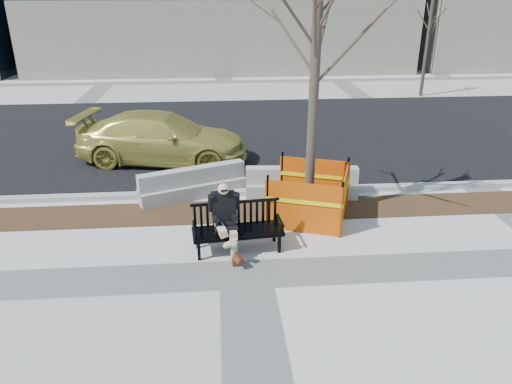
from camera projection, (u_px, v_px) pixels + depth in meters
The scene contains 11 objects.
ground at pixel (246, 274), 8.59m from camera, with size 120.00×120.00×0.00m, color beige.
mulch_strip at pixel (239, 211), 10.97m from camera, with size 40.00×1.20×0.02m, color #47301C.
asphalt_street at pixel (230, 134), 16.64m from camera, with size 60.00×10.40×0.01m, color black.
curb at pixel (237, 192), 11.81m from camera, with size 60.00×0.25×0.12m, color #9E9B93.
bench at pixel (238, 250), 9.37m from camera, with size 1.77×0.63×0.94m, color black, non-canonical shape.
seated_man at pixel (226, 250), 9.37m from camera, with size 0.59×0.98×1.37m, color black, non-canonical shape.
tree_fence at pixel (308, 217), 10.70m from camera, with size 2.42×2.42×6.04m, color #FC5D08, non-canonical shape.
sedan at pixel (164, 161), 14.09m from camera, with size 1.98×4.86×1.41m, color #ABA242.
jersey_barrier_left at pixel (193, 197), 11.73m from camera, with size 2.62×0.52×0.75m, color #A29E97, non-canonical shape.
jersey_barrier_right at pixel (301, 197), 11.73m from camera, with size 2.67×0.53×0.77m, color #A3A098, non-canonical shape.
far_tree_right at pixel (420, 96), 22.44m from camera, with size 1.79×1.79×4.84m, color #3F3629, non-canonical shape.
Camera 1 is at (-0.41, -7.30, 4.75)m, focal length 33.80 mm.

